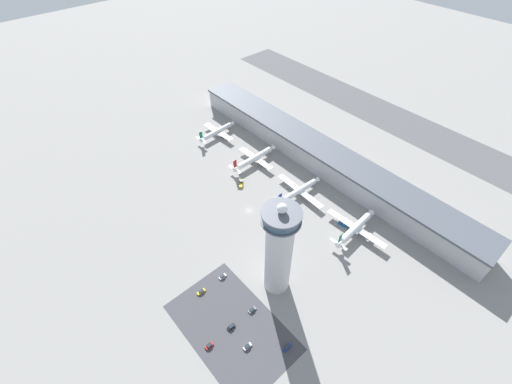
{
  "coord_description": "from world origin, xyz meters",
  "views": [
    {
      "loc": [
        116.53,
        -96.68,
        165.58
      ],
      "look_at": [
        -3.43,
        9.17,
        8.44
      ],
      "focal_mm": 24.0,
      "sensor_mm": 36.0,
      "label": 1
    }
  ],
  "objects_px": {
    "airplane_gate_alpha": "(217,132)",
    "car_red_hatchback": "(247,346)",
    "airplane_gate_charlie": "(299,191)",
    "car_maroon_suv": "(201,292)",
    "control_tower": "(279,250)",
    "airplane_gate_delta": "(355,228)",
    "car_silver_sedan": "(209,346)",
    "service_truck_fuel": "(241,183)",
    "car_black_suv": "(252,310)",
    "car_grey_coupe": "(223,277)",
    "service_truck_catering": "(344,224)",
    "car_white_wagon": "(287,347)",
    "car_yellow_taxi": "(231,327)",
    "airplane_gate_bravo": "(255,158)"
  },
  "relations": [
    {
      "from": "airplane_gate_bravo",
      "to": "car_silver_sedan",
      "type": "relative_size",
      "value": 9.74
    },
    {
      "from": "service_truck_catering",
      "to": "car_maroon_suv",
      "type": "xyz_separation_m",
      "value": [
        -20.83,
        -93.81,
        -0.48
      ]
    },
    {
      "from": "car_white_wagon",
      "to": "car_red_hatchback",
      "type": "relative_size",
      "value": 1.04
    },
    {
      "from": "car_white_wagon",
      "to": "service_truck_fuel",
      "type": "bearing_deg",
      "value": 151.16
    },
    {
      "from": "car_maroon_suv",
      "to": "car_red_hatchback",
      "type": "height_order",
      "value": "car_red_hatchback"
    },
    {
      "from": "service_truck_fuel",
      "to": "car_yellow_taxi",
      "type": "height_order",
      "value": "service_truck_fuel"
    },
    {
      "from": "car_white_wagon",
      "to": "car_red_hatchback",
      "type": "bearing_deg",
      "value": -132.65
    },
    {
      "from": "car_maroon_suv",
      "to": "airplane_gate_alpha",
      "type": "bearing_deg",
      "value": 139.63
    },
    {
      "from": "car_grey_coupe",
      "to": "car_white_wagon",
      "type": "distance_m",
      "value": 50.42
    },
    {
      "from": "airplane_gate_delta",
      "to": "car_black_suv",
      "type": "relative_size",
      "value": 9.26
    },
    {
      "from": "service_truck_fuel",
      "to": "car_yellow_taxi",
      "type": "relative_size",
      "value": 1.74
    },
    {
      "from": "airplane_gate_charlie",
      "to": "car_red_hatchback",
      "type": "xyz_separation_m",
      "value": [
        54.36,
        -92.36,
        -3.42
      ]
    },
    {
      "from": "airplane_gate_delta",
      "to": "car_silver_sedan",
      "type": "relative_size",
      "value": 9.89
    },
    {
      "from": "airplane_gate_delta",
      "to": "service_truck_fuel",
      "type": "bearing_deg",
      "value": -163.16
    },
    {
      "from": "airplane_gate_alpha",
      "to": "service_truck_catering",
      "type": "distance_m",
      "value": 129.71
    },
    {
      "from": "car_red_hatchback",
      "to": "car_black_suv",
      "type": "bearing_deg",
      "value": 131.96
    },
    {
      "from": "airplane_gate_alpha",
      "to": "service_truck_catering",
      "type": "bearing_deg",
      "value": 0.57
    },
    {
      "from": "car_red_hatchback",
      "to": "airplane_gate_charlie",
      "type": "bearing_deg",
      "value": 120.48
    },
    {
      "from": "airplane_gate_bravo",
      "to": "service_truck_fuel",
      "type": "height_order",
      "value": "airplane_gate_bravo"
    },
    {
      "from": "car_grey_coupe",
      "to": "car_white_wagon",
      "type": "relative_size",
      "value": 0.96
    },
    {
      "from": "service_truck_fuel",
      "to": "car_grey_coupe",
      "type": "height_order",
      "value": "service_truck_fuel"
    },
    {
      "from": "airplane_gate_charlie",
      "to": "car_grey_coupe",
      "type": "xyz_separation_m",
      "value": [
        16.63,
        -78.24,
        -3.42
      ]
    },
    {
      "from": "service_truck_fuel",
      "to": "control_tower",
      "type": "bearing_deg",
      "value": -26.15
    },
    {
      "from": "car_grey_coupe",
      "to": "airplane_gate_charlie",
      "type": "bearing_deg",
      "value": 102.0
    },
    {
      "from": "airplane_gate_alpha",
      "to": "service_truck_catering",
      "type": "relative_size",
      "value": 4.83
    },
    {
      "from": "airplane_gate_charlie",
      "to": "car_red_hatchback",
      "type": "distance_m",
      "value": 107.22
    },
    {
      "from": "car_maroon_suv",
      "to": "airplane_gate_delta",
      "type": "bearing_deg",
      "value": 72.76
    },
    {
      "from": "car_silver_sedan",
      "to": "car_red_hatchback",
      "type": "height_order",
      "value": "car_silver_sedan"
    },
    {
      "from": "airplane_gate_delta",
      "to": "service_truck_fuel",
      "type": "relative_size",
      "value": 5.72
    },
    {
      "from": "airplane_gate_charlie",
      "to": "car_white_wagon",
      "type": "distance_m",
      "value": 103.36
    },
    {
      "from": "airplane_gate_bravo",
      "to": "car_grey_coupe",
      "type": "xyz_separation_m",
      "value": [
        62.59,
        -78.51,
        -3.76
      ]
    },
    {
      "from": "control_tower",
      "to": "car_red_hatchback",
      "type": "height_order",
      "value": "control_tower"
    },
    {
      "from": "control_tower",
      "to": "car_grey_coupe",
      "type": "height_order",
      "value": "control_tower"
    },
    {
      "from": "airplane_gate_delta",
      "to": "car_black_suv",
      "type": "xyz_separation_m",
      "value": [
        -3.43,
        -80.05,
        -4.15
      ]
    },
    {
      "from": "service_truck_fuel",
      "to": "car_white_wagon",
      "type": "distance_m",
      "value": 115.68
    },
    {
      "from": "airplane_gate_bravo",
      "to": "car_red_hatchback",
      "type": "relative_size",
      "value": 9.13
    },
    {
      "from": "airplane_gate_bravo",
      "to": "airplane_gate_delta",
      "type": "xyz_separation_m",
      "value": [
        91.47,
        1.09,
        0.33
      ]
    },
    {
      "from": "service_truck_fuel",
      "to": "car_black_suv",
      "type": "bearing_deg",
      "value": -36.21
    },
    {
      "from": "service_truck_fuel",
      "to": "car_red_hatchback",
      "type": "bearing_deg",
      "value": -38.12
    },
    {
      "from": "car_maroon_suv",
      "to": "car_grey_coupe",
      "type": "bearing_deg",
      "value": 89.24
    },
    {
      "from": "airplane_gate_alpha",
      "to": "car_maroon_suv",
      "type": "bearing_deg",
      "value": -40.37
    },
    {
      "from": "control_tower",
      "to": "car_grey_coupe",
      "type": "xyz_separation_m",
      "value": [
        -22.5,
        -19.41,
        -30.23
      ]
    },
    {
      "from": "airplane_gate_alpha",
      "to": "car_red_hatchback",
      "type": "height_order",
      "value": "airplane_gate_alpha"
    },
    {
      "from": "control_tower",
      "to": "car_maroon_suv",
      "type": "distance_m",
      "value": 50.53
    },
    {
      "from": "control_tower",
      "to": "airplane_gate_charlie",
      "type": "xyz_separation_m",
      "value": [
        -39.13,
        58.83,
        -26.82
      ]
    },
    {
      "from": "service_truck_catering",
      "to": "car_maroon_suv",
      "type": "height_order",
      "value": "service_truck_catering"
    },
    {
      "from": "airplane_gate_charlie",
      "to": "car_maroon_suv",
      "type": "relative_size",
      "value": 8.51
    },
    {
      "from": "airplane_gate_alpha",
      "to": "control_tower",
      "type": "bearing_deg",
      "value": -24.17
    },
    {
      "from": "car_yellow_taxi",
      "to": "car_maroon_suv",
      "type": "distance_m",
      "value": 25.47
    },
    {
      "from": "control_tower",
      "to": "car_red_hatchback",
      "type": "bearing_deg",
      "value": -65.56
    }
  ]
}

